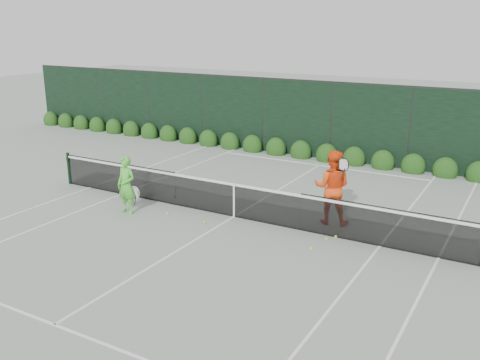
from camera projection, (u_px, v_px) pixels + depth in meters
The scene contains 8 objects.
ground at pixel (234, 217), 14.94m from camera, with size 80.00×80.00×0.00m, color gray.
tennis_net at pixel (233, 199), 14.80m from camera, with size 12.90×0.10×1.07m.
player_woman at pixel (126, 185), 15.03m from camera, with size 0.66×0.43×1.65m.
player_man at pixel (332, 187), 14.23m from camera, with size 1.12×0.96×2.02m.
court_lines at pixel (234, 217), 14.94m from camera, with size 11.03×23.83×0.01m.
windscreen_fence at pixel (174, 191), 12.26m from camera, with size 32.00×21.07×3.06m.
hedge_row at pixel (327, 155), 20.82m from camera, with size 31.66×0.65×0.94m.
tennis_balls at pixel (248, 225), 14.28m from camera, with size 5.53×1.67×0.07m.
Camera 1 is at (7.11, -12.09, 5.25)m, focal length 40.00 mm.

